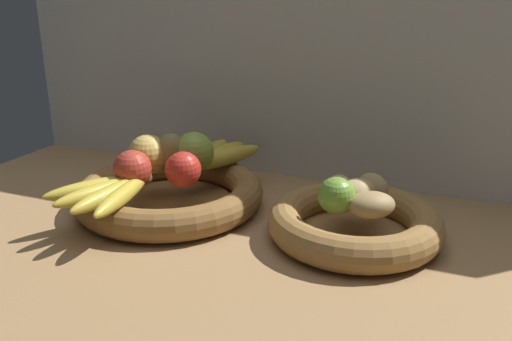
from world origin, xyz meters
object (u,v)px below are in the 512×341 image
at_px(fruit_bowl_left, 170,194).
at_px(apple_green_back, 194,152).
at_px(apple_red_front, 132,169).
at_px(pear_brown, 171,153).
at_px(potato_oblong, 340,187).
at_px(banana_bunch_back, 218,155).
at_px(potato_large, 356,193).
at_px(banana_bunch_front, 109,191).
at_px(lime_near, 336,195).
at_px(fruit_bowl_right, 354,223).
at_px(potato_back, 373,187).
at_px(apple_red_right, 183,170).
at_px(potato_small, 371,205).
at_px(apple_golden_left, 148,154).

relative_size(fruit_bowl_left, apple_green_back, 4.53).
height_order(apple_red_front, pear_brown, pear_brown).
bearing_deg(potato_oblong, banana_bunch_back, 161.39).
relative_size(apple_red_front, potato_large, 1.03).
bearing_deg(banana_bunch_front, lime_near, 13.58).
relative_size(banana_bunch_front, banana_bunch_back, 1.00).
relative_size(potato_oblong, lime_near, 1.06).
bearing_deg(banana_bunch_back, potato_oblong, -18.61).
xyz_separation_m(apple_green_back, potato_large, (0.33, -0.06, -0.02)).
xyz_separation_m(banana_bunch_back, lime_near, (0.29, -0.16, 0.01)).
bearing_deg(fruit_bowl_left, lime_near, -6.38).
bearing_deg(banana_bunch_front, fruit_bowl_right, 17.73).
distance_m(pear_brown, banana_bunch_back, 0.11).
distance_m(potato_oblong, lime_near, 0.06).
bearing_deg(apple_green_back, lime_near, -17.06).
bearing_deg(potato_back, pear_brown, -178.92).
bearing_deg(potato_oblong, fruit_bowl_right, -37.87).
bearing_deg(apple_red_right, fruit_bowl_right, 4.61).
xyz_separation_m(potato_back, lime_near, (-0.04, -0.08, 0.01)).
relative_size(pear_brown, banana_bunch_back, 0.40).
bearing_deg(fruit_bowl_right, banana_bunch_front, -162.27).
distance_m(apple_red_front, potato_oblong, 0.37).
distance_m(fruit_bowl_left, pear_brown, 0.08).
bearing_deg(potato_large, apple_green_back, 170.22).
xyz_separation_m(banana_bunch_back, potato_back, (0.33, -0.08, 0.01)).
xyz_separation_m(apple_green_back, banana_bunch_front, (-0.07, -0.18, -0.02)).
relative_size(fruit_bowl_right, potato_oblong, 4.58).
bearing_deg(apple_green_back, fruit_bowl_right, -9.78).
bearing_deg(pear_brown, banana_bunch_back, 55.47).
height_order(pear_brown, banana_bunch_back, pear_brown).
bearing_deg(potato_small, pear_brown, 170.75).
relative_size(potato_back, potato_oblong, 1.05).
bearing_deg(apple_red_right, banana_bunch_front, -130.80).
height_order(apple_red_front, potato_small, apple_red_front).
distance_m(fruit_bowl_right, pear_brown, 0.38).
bearing_deg(potato_small, banana_bunch_front, -167.29).
bearing_deg(fruit_bowl_left, pear_brown, 112.52).
height_order(fruit_bowl_right, potato_small, potato_small).
distance_m(apple_red_front, banana_bunch_front, 0.07).
height_order(fruit_bowl_left, pear_brown, pear_brown).
distance_m(apple_red_right, pear_brown, 0.09).
distance_m(apple_red_front, pear_brown, 0.10).
distance_m(banana_bunch_front, potato_back, 0.45).
distance_m(apple_green_back, lime_near, 0.32).
bearing_deg(potato_back, apple_green_back, 177.54).
distance_m(fruit_bowl_right, apple_red_right, 0.31).
distance_m(apple_golden_left, apple_red_right, 0.11).
bearing_deg(potato_back, banana_bunch_front, -157.91).
xyz_separation_m(apple_red_front, banana_bunch_front, (-0.00, -0.07, -0.02)).
bearing_deg(pear_brown, potato_back, 1.08).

